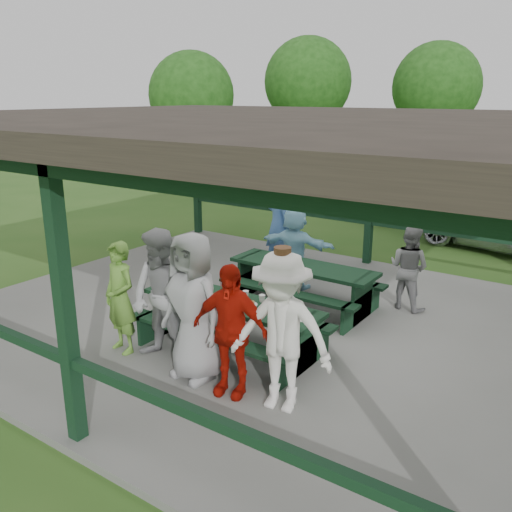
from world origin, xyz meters
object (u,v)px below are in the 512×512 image
Objects in this scene: spectator_grey at (409,268)px; contestant_grey_mid at (193,307)px; contestant_white_fedora at (281,332)px; farm_trailer at (419,199)px; contestant_red at (230,330)px; picnic_table_far at (303,280)px; spectator_lblue at (295,247)px; contestant_green at (120,298)px; spectator_blue at (278,224)px; picnic_table_near at (231,318)px; contestant_grey_left at (162,298)px.

contestant_grey_mid is at bearing 80.34° from spectator_grey.
contestant_white_fedora is 1.35× the size of spectator_grey.
farm_trailer is at bearing -62.04° from spectator_grey.
contestant_grey_mid reaches higher than contestant_red.
farm_trailer is at bearing 90.50° from contestant_white_fedora.
spectator_lblue reaches higher than picnic_table_far.
contestant_green is 1.95m from contestant_red.
contestant_red is 0.42× the size of farm_trailer.
contestant_grey_mid is 4.64m from spectator_blue.
spectator_grey is at bearing -165.68° from spectator_blue.
picnic_table_near is 1.38× the size of contestant_white_fedora.
contestant_red is at bearing 88.93° from spectator_grey.
spectator_grey is at bearing 66.86° from contestant_red.
picnic_table_near is at bearing 101.14° from contestant_grey_mid.
contestant_green is 10.84m from farm_trailer.
contestant_white_fedora is (1.29, 0.02, -0.01)m from contestant_grey_mid.
contestant_grey_mid is at bearing -104.31° from farm_trailer.
spectator_grey is at bearing 62.90° from picnic_table_near.
picnic_table_far is 1.31× the size of contestant_white_fedora.
contestant_green reaches higher than picnic_table_far.
contestant_grey_left is at bearing -107.56° from farm_trailer.
spectator_grey is (2.76, 3.86, -0.08)m from contestant_green.
spectator_grey is 0.37× the size of farm_trailer.
spectator_blue is (-2.81, 4.37, 0.03)m from contestant_white_fedora.
picnic_table_near is at bearing 137.43° from contestant_white_fedora.
spectator_grey is at bearing 62.01° from contestant_grey_left.
contestant_red is 0.69m from contestant_white_fedora.
farm_trailer is at bearing -94.04° from spectator_lblue.
contestant_grey_mid is 10.83m from farm_trailer.
farm_trailer is (0.60, 10.82, -0.22)m from contestant_green.
spectator_blue is at bearing 0.25° from spectator_grey.
picnic_table_far is 1.76× the size of spectator_grey.
picnic_table_far is at bearing 124.51° from spectator_lblue.
contestant_white_fedora reaches higher than spectator_grey.
contestant_grey_mid is 3.72m from spectator_lblue.
contestant_grey_mid is 1.33× the size of spectator_grey.
spectator_blue is (-0.90, 4.31, 0.05)m from contestant_grey_left.
contestant_grey_left is (0.72, 0.10, 0.13)m from contestant_green.
spectator_lblue is 0.80× the size of spectator_blue.
spectator_blue is at bearing 104.32° from contestant_red.
contestant_grey_left is 3.58m from spectator_lblue.
spectator_grey is at bearing 75.63° from contestant_grey_mid.
spectator_lblue is (-0.07, 3.57, -0.14)m from contestant_grey_left.
contestant_grey_left is (-0.53, -0.81, 0.45)m from picnic_table_near.
contestant_red is 1.06× the size of spectator_lblue.
spectator_grey is 7.28m from farm_trailer.
contestant_white_fedora is at bearing 10.02° from contestant_green.
contestant_green is 2.63m from contestant_white_fedora.
farm_trailer is (-2.02, 10.78, -0.37)m from contestant_white_fedora.
contestant_grey_left reaches higher than picnic_table_far.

